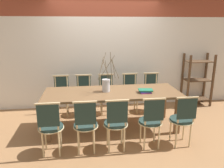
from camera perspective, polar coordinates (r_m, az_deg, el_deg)
name	(u,v)px	position (r m, az deg, el deg)	size (l,w,h in m)	color
ground_plane	(112,128)	(4.37, 0.00, -11.34)	(16.00, 16.00, 0.00)	#9E7047
wall_rear	(105,40)	(5.22, -1.86, 11.31)	(12.00, 0.06, 3.20)	white
dining_table	(112,96)	(4.12, 0.00, -3.24)	(2.53, 0.93, 0.74)	brown
chair_near_leftend	(50,125)	(3.46, -15.81, -10.33)	(0.39, 0.39, 0.89)	#233833
chair_near_left	(86,123)	(3.42, -6.91, -10.16)	(0.39, 0.39, 0.89)	#233833
chair_near_center	(116,122)	(3.45, 1.07, -9.80)	(0.39, 0.39, 0.89)	#233833
chair_near_right	(151,120)	(3.57, 10.19, -9.16)	(0.39, 0.39, 0.89)	#233833
chair_near_rightend	(183,118)	(3.76, 17.96, -8.44)	(0.39, 0.39, 0.89)	#233833
chair_far_leftend	(61,94)	(4.91, -13.08, -2.51)	(0.39, 0.39, 0.89)	#233833
chair_far_left	(84,93)	(4.88, -7.32, -2.33)	(0.39, 0.39, 0.89)	#233833
chair_far_center	(106,92)	(4.91, -1.47, -2.13)	(0.39, 0.39, 0.89)	#233833
chair_far_right	(131,91)	(4.99, 4.86, -1.88)	(0.39, 0.39, 0.89)	#233833
chair_far_rightend	(152,90)	(5.12, 10.40, -1.64)	(0.39, 0.39, 0.89)	#233833
vase_centerpiece	(106,85)	(4.08, -1.56, -0.17)	(0.41, 0.44, 0.75)	silver
book_stack	(145,91)	(4.08, 8.69, -1.80)	(0.28, 0.21, 0.06)	#842D8C
shelving_rack	(197,80)	(5.78, 21.34, 0.96)	(0.66, 0.39, 1.28)	#513823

